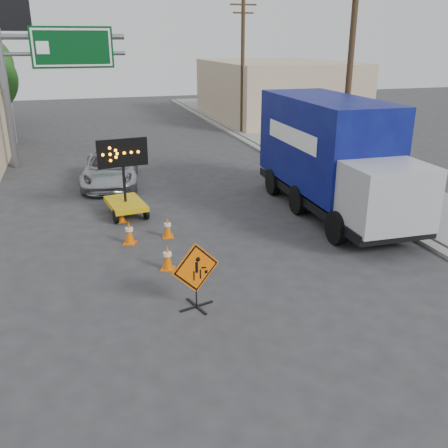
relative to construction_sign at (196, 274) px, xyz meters
name	(u,v)px	position (x,y,z in m)	size (l,w,h in m)	color
ground	(249,324)	(0.98, -1.14, -0.92)	(100.00, 100.00, 0.00)	#2D2D30
curb_right	(281,161)	(8.18, 13.86, -0.86)	(0.40, 60.00, 0.12)	gray
sidewalk_right	(319,158)	(10.48, 13.86, -0.84)	(4.00, 60.00, 0.15)	gray
building_right_far	(276,90)	(13.98, 28.86, 1.38)	(10.00, 14.00, 4.60)	tan
highway_gantry	(46,65)	(-3.45, 16.81, 4.15)	(6.18, 0.38, 6.90)	slate
utility_pole_near	(349,79)	(8.98, 8.86, 3.77)	(1.80, 0.26, 9.00)	#412F1C
utility_pole_far	(243,64)	(8.98, 22.86, 3.77)	(1.80, 0.26, 9.00)	#412F1C
construction_sign	(196,274)	(0.00, 0.00, 0.00)	(1.27, 0.91, 1.74)	black
arrow_board	(125,199)	(-0.88, 7.51, -0.26)	(1.85, 2.21, 2.94)	#C9A20B
pickup_truck	(110,169)	(-1.05, 12.02, -0.20)	(2.39, 5.17, 1.44)	#ABADB2
box_truck	(331,163)	(6.70, 5.73, 1.01)	(3.02, 9.01, 4.26)	black
cone_a	(167,257)	(-0.27, 2.37, -0.54)	(0.51, 0.51, 0.76)	#E25E04
cone_b	(129,232)	(-1.09, 4.66, -0.53)	(0.52, 0.52, 0.78)	#E25E04
cone_c	(168,227)	(0.21, 4.84, -0.56)	(0.40, 0.40, 0.71)	#E25E04
cone_d	(121,213)	(-1.15, 6.84, -0.57)	(0.37, 0.37, 0.69)	#E25E04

